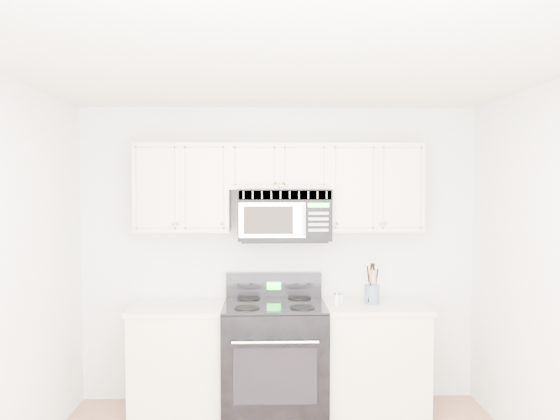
{
  "coord_description": "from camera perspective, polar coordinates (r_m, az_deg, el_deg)",
  "views": [
    {
      "loc": [
        -0.12,
        -3.1,
        1.91
      ],
      "look_at": [
        0.0,
        1.3,
        1.72
      ],
      "focal_mm": 35.0,
      "sensor_mm": 36.0,
      "label": 1
    }
  ],
  "objects": [
    {
      "name": "upper_cabinets",
      "position": [
        4.68,
        -0.09,
        2.82
      ],
      "size": [
        2.44,
        0.37,
        0.75
      ],
      "color": "beige",
      "rests_on": "ground"
    },
    {
      "name": "shaker_pepper",
      "position": [
        4.61,
        5.95,
        -9.21
      ],
      "size": [
        0.04,
        0.04,
        0.1
      ],
      "color": "white",
      "rests_on": "base_cabinet_right"
    },
    {
      "name": "range",
      "position": [
        4.71,
        -0.58,
        -15.08
      ],
      "size": [
        0.84,
        0.76,
        1.14
      ],
      "color": "black",
      "rests_on": "ground"
    },
    {
      "name": "room",
      "position": [
        3.16,
        0.64,
        -8.63
      ],
      "size": [
        3.51,
        3.51,
        2.61
      ],
      "color": "#9F7058",
      "rests_on": "ground"
    },
    {
      "name": "microwave",
      "position": [
        4.65,
        0.45,
        -0.48
      ],
      "size": [
        0.78,
        0.44,
        0.43
      ],
      "color": "black",
      "rests_on": "ground"
    },
    {
      "name": "utensil_crock",
      "position": [
        4.71,
        9.58,
        -8.55
      ],
      "size": [
        0.13,
        0.13,
        0.33
      ],
      "color": "slate",
      "rests_on": "base_cabinet_right"
    },
    {
      "name": "shaker_salt",
      "position": [
        4.68,
        6.37,
        -9.12
      ],
      "size": [
        0.04,
        0.04,
        0.09
      ],
      "color": "white",
      "rests_on": "base_cabinet_right"
    },
    {
      "name": "base_cabinet_right",
      "position": [
        4.86,
        9.78,
        -15.29
      ],
      "size": [
        0.86,
        0.65,
        0.92
      ],
      "color": "beige",
      "rests_on": "ground"
    },
    {
      "name": "base_cabinet_left",
      "position": [
        4.82,
        -9.96,
        -15.44
      ],
      "size": [
        0.86,
        0.65,
        0.92
      ],
      "color": "beige",
      "rests_on": "ground"
    }
  ]
}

